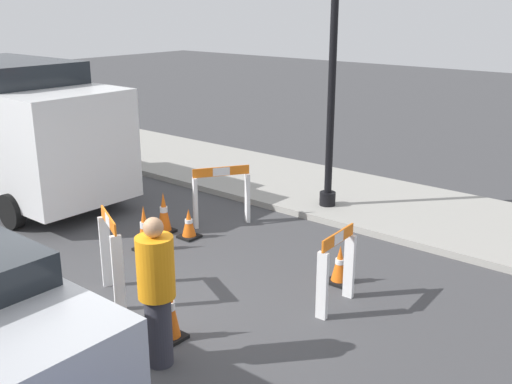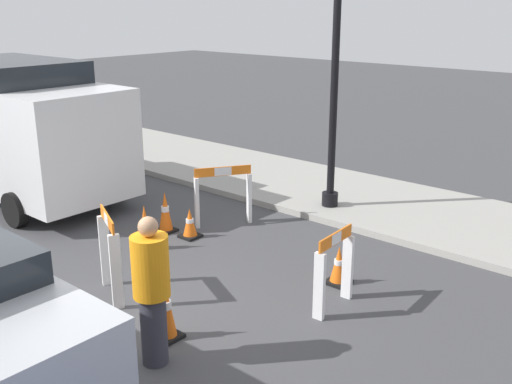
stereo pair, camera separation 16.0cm
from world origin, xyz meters
name	(u,v)px [view 1 (the left image)]	position (x,y,z in m)	size (l,w,h in m)	color
ground_plane	(102,330)	(0.00, 0.00, 0.00)	(60.00, 60.00, 0.00)	#424244
sidewalk_slab	(364,200)	(0.00, 5.94, 0.06)	(18.00, 2.89, 0.11)	#9E9B93
streetlamp_post	(334,19)	(-0.27, 5.12, 3.33)	(0.44, 0.44, 4.99)	black
barricade_0	(222,193)	(-1.25, 3.39, 0.56)	(0.63, 0.88, 1.01)	white
barricade_1	(111,254)	(-0.54, 0.60, 0.59)	(0.76, 0.45, 1.12)	white
barricade_2	(337,268)	(1.77, 2.17, 0.53)	(0.18, 0.74, 0.99)	white
traffic_cone_0	(170,311)	(0.76, 0.38, 0.35)	(0.30, 0.30, 0.72)	black
traffic_cone_1	(164,213)	(-1.74, 2.54, 0.33)	(0.30, 0.30, 0.68)	black
traffic_cone_2	(144,229)	(-1.41, 1.85, 0.34)	(0.30, 0.30, 0.71)	black
traffic_cone_3	(340,265)	(1.45, 2.78, 0.26)	(0.30, 0.30, 0.53)	black
traffic_cone_4	(189,224)	(-1.26, 2.62, 0.23)	(0.30, 0.30, 0.48)	black
person_worker	(157,289)	(1.02, -0.01, 0.85)	(0.50, 0.50, 1.61)	#33333D
work_van	(9,124)	(-5.43, 2.04, 1.40)	(5.20, 2.15, 2.59)	white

